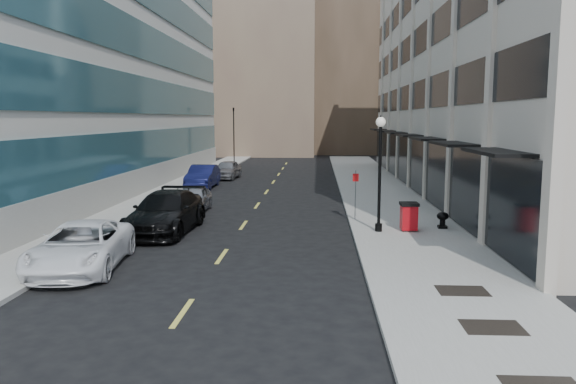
# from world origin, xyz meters

# --- Properties ---
(ground) EXTENTS (160.00, 160.00, 0.00)m
(ground) POSITION_xyz_m (0.00, 0.00, 0.00)
(ground) COLOR black
(ground) RESTS_ON ground
(sidewalk_right) EXTENTS (5.00, 80.00, 0.15)m
(sidewalk_right) POSITION_xyz_m (7.50, 20.00, 0.07)
(sidewalk_right) COLOR #9A988C
(sidewalk_right) RESTS_ON ground
(sidewalk_left) EXTENTS (3.00, 80.00, 0.15)m
(sidewalk_left) POSITION_xyz_m (-6.50, 20.00, 0.07)
(sidewalk_left) COLOR #9A988C
(sidewalk_left) RESTS_ON ground
(building_right) EXTENTS (15.30, 46.50, 18.25)m
(building_right) POSITION_xyz_m (16.94, 26.99, 8.99)
(building_right) COLOR beige
(building_right) RESTS_ON ground
(building_left) EXTENTS (16.14, 46.00, 20.00)m
(building_left) POSITION_xyz_m (-15.95, 27.00, 9.99)
(building_left) COLOR silver
(building_left) RESTS_ON ground
(skyline_tan_near) EXTENTS (14.00, 18.00, 28.00)m
(skyline_tan_near) POSITION_xyz_m (-4.00, 68.00, 14.00)
(skyline_tan_near) COLOR #7E6B52
(skyline_tan_near) RESTS_ON ground
(skyline_brown) EXTENTS (12.00, 16.00, 34.00)m
(skyline_brown) POSITION_xyz_m (8.00, 72.00, 17.00)
(skyline_brown) COLOR brown
(skyline_brown) RESTS_ON ground
(skyline_tan_far) EXTENTS (12.00, 14.00, 22.00)m
(skyline_tan_far) POSITION_xyz_m (-14.00, 78.00, 11.00)
(skyline_tan_far) COLOR #7E6B52
(skyline_tan_far) RESTS_ON ground
(skyline_stone) EXTENTS (10.00, 14.00, 20.00)m
(skyline_stone) POSITION_xyz_m (18.00, 66.00, 10.00)
(skyline_stone) COLOR beige
(skyline_stone) RESTS_ON ground
(grate_mid) EXTENTS (1.40, 1.00, 0.01)m
(grate_mid) POSITION_xyz_m (7.60, 1.00, 0.15)
(grate_mid) COLOR black
(grate_mid) RESTS_ON sidewalk_right
(grate_far) EXTENTS (1.40, 1.00, 0.01)m
(grate_far) POSITION_xyz_m (7.60, 3.80, 0.15)
(grate_far) COLOR black
(grate_far) RESTS_ON sidewalk_right
(road_centerline) EXTENTS (0.15, 68.20, 0.01)m
(road_centerline) POSITION_xyz_m (0.00, 17.00, 0.01)
(road_centerline) COLOR #D8CC4C
(road_centerline) RESTS_ON ground
(traffic_signal) EXTENTS (0.66, 0.66, 6.98)m
(traffic_signal) POSITION_xyz_m (-5.50, 48.00, 5.72)
(traffic_signal) COLOR black
(traffic_signal) RESTS_ON ground
(car_white_van) EXTENTS (3.21, 5.86, 1.55)m
(car_white_van) POSITION_xyz_m (-4.37, 6.00, 0.78)
(car_white_van) COLOR white
(car_white_van) RESTS_ON ground
(car_black_pickup) EXTENTS (2.75, 6.23, 1.78)m
(car_black_pickup) POSITION_xyz_m (-3.20, 12.21, 0.89)
(car_black_pickup) COLOR black
(car_black_pickup) RESTS_ON ground
(car_silver_sedan) EXTENTS (1.80, 4.17, 1.40)m
(car_silver_sedan) POSITION_xyz_m (-3.20, 17.68, 0.70)
(car_silver_sedan) COLOR gray
(car_silver_sedan) RESTS_ON ground
(car_blue_sedan) EXTENTS (1.75, 4.99, 1.64)m
(car_blue_sedan) POSITION_xyz_m (-4.80, 28.00, 0.82)
(car_blue_sedan) COLOR #121544
(car_blue_sedan) RESTS_ON ground
(car_grey_sedan) EXTENTS (2.13, 4.60, 1.53)m
(car_grey_sedan) POSITION_xyz_m (-4.02, 34.15, 0.76)
(car_grey_sedan) COLOR gray
(car_grey_sedan) RESTS_ON ground
(trash_bin) EXTENTS (0.78, 0.87, 1.24)m
(trash_bin) POSITION_xyz_m (7.45, 12.40, 0.81)
(trash_bin) COLOR #AC0B13
(trash_bin) RESTS_ON sidewalk_right
(lamppost) EXTENTS (0.42, 0.42, 5.02)m
(lamppost) POSITION_xyz_m (6.13, 12.17, 3.10)
(lamppost) COLOR black
(lamppost) RESTS_ON sidewalk_right
(sign_post) EXTENTS (0.28, 0.06, 2.38)m
(sign_post) POSITION_xyz_m (5.30, 14.99, 1.69)
(sign_post) COLOR slate
(sign_post) RESTS_ON sidewalk_right
(urn_planter) EXTENTS (0.52, 0.52, 0.72)m
(urn_planter) POSITION_xyz_m (9.04, 13.03, 0.59)
(urn_planter) COLOR black
(urn_planter) RESTS_ON sidewalk_right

